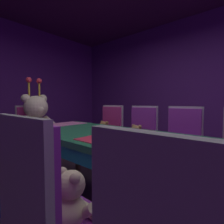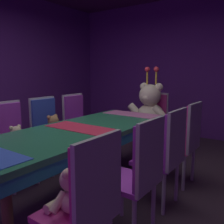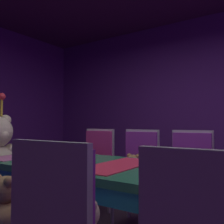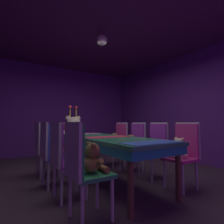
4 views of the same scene
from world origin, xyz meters
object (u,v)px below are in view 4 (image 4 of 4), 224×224
object	(u,v)px
chair_left_1	(61,153)
chair_left_2	(49,148)
chair_left_3	(42,144)
chair_right_0	(185,148)
teddy_left_1	(72,153)
teddy_right_3	(114,140)
chair_right_3	(119,139)
pendant_light	(102,40)
teddy_right_0	(179,149)
throne_chair	(71,138)
banquet_table	(107,142)
chair_right_2	(136,141)
chair_left_0	(80,161)
teddy_left_0	(93,159)
teddy_right_2	(130,143)
king_teddy_bear	(74,132)
chair_right_1	(156,144)
teddy_left_2	(58,147)

from	to	relation	value
chair_left_1	chair_left_2	xyz separation A→B (m)	(-0.02, 0.57, 0.00)
chair_left_3	chair_right_0	distance (m)	2.45
teddy_left_1	chair_left_3	distance (m)	1.16
chair_left_3	teddy_right_3	world-z (taller)	chair_left_3
chair_left_2	chair_right_3	xyz separation A→B (m)	(1.74, 0.60, 0.00)
pendant_light	chair_left_1	bearing A→B (deg)	-147.38
teddy_right_0	throne_chair	size ratio (longest dim) A/B	0.32
banquet_table	teddy_right_3	distance (m)	1.13
chair_right_2	chair_right_3	distance (m)	0.58
throne_chair	teddy_right_3	bearing A→B (deg)	38.63
chair_left_0	chair_right_0	bearing A→B (deg)	0.69
teddy_left_0	chair_left_1	size ratio (longest dim) A/B	0.34
teddy_right_2	king_teddy_bear	size ratio (longest dim) A/B	0.31
chair_left_1	chair_right_1	world-z (taller)	same
throne_chair	king_teddy_bear	distance (m)	0.24
teddy_right_0	throne_chair	bearing A→B (deg)	-74.75
teddy_right_2	chair_right_0	bearing A→B (deg)	96.57
chair_left_3	king_teddy_bear	distance (m)	1.16
chair_left_2	teddy_left_1	bearing A→B (deg)	-74.00
chair_left_2	pendant_light	xyz separation A→B (m)	(0.94, 0.02, 1.95)
chair_left_1	teddy_left_1	xyz separation A→B (m)	(0.14, -0.00, -0.02)
teddy_left_2	teddy_right_2	bearing A→B (deg)	0.69
chair_right_2	teddy_right_3	xyz separation A→B (m)	(-0.16, 0.58, -0.02)
teddy_left_0	chair_right_2	xyz separation A→B (m)	(1.58, 1.18, 0.00)
teddy_right_3	chair_left_0	bearing A→B (deg)	48.29
teddy_right_3	chair_right_3	bearing A→B (deg)	180.00
pendant_light	chair_right_1	bearing A→B (deg)	-33.94
teddy_left_2	chair_right_2	world-z (taller)	chair_right_2
banquet_table	chair_right_3	distance (m)	1.23
chair_right_3	king_teddy_bear	xyz separation A→B (m)	(-0.86, 0.72, 0.16)
chair_right_0	chair_left_2	bearing A→B (deg)	-33.17
throne_chair	teddy_right_0	bearing A→B (deg)	15.25
teddy_left_0	teddy_right_3	size ratio (longest dim) A/B	1.10
teddy_right_3	king_teddy_bear	distance (m)	1.03
chair_right_2	pendant_light	size ratio (longest dim) A/B	4.92
throne_chair	pendant_light	distance (m)	2.45
king_teddy_bear	pendant_light	xyz separation A→B (m)	(0.05, -1.30, 1.79)
pendant_light	chair_right_3	bearing A→B (deg)	35.80
throne_chair	chair_left_1	bearing A→B (deg)	-22.79
teddy_left_1	king_teddy_bear	distance (m)	2.03
teddy_left_1	throne_chair	xyz separation A→B (m)	(0.72, 2.06, 0.02)
chair_left_1	chair_right_1	size ratio (longest dim) A/B	1.00
chair_left_1	chair_right_0	bearing A→B (deg)	-18.34
teddy_left_2	banquet_table	bearing A→B (deg)	-20.65
chair_left_1	chair_right_3	world-z (taller)	same
chair_left_1	chair_right_2	distance (m)	1.83
teddy_left_2	chair_right_3	bearing A→B (deg)	20.50
chair_left_1	teddy_right_2	distance (m)	1.70
chair_right_2	throne_chair	bearing A→B (deg)	-59.34
teddy_right_3	throne_chair	world-z (taller)	throne_chair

